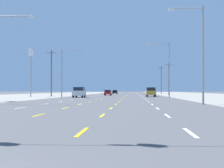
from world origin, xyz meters
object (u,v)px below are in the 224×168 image
at_px(sedan_inner_left_midfar, 115,92).
at_px(streetlight_right_row_1, 167,66).
at_px(suv_far_left_nearest, 79,92).
at_px(streetlight_left_row_1, 65,69).
at_px(suv_far_right_near, 151,92).
at_px(pole_sign_left_row_2, 31,60).
at_px(streetlight_left_row_0, 1,52).
at_px(streetlight_right_row_0, 200,48).
at_px(sedan_inner_left_mid, 108,93).

height_order(sedan_inner_left_midfar, streetlight_right_row_1, streetlight_right_row_1).
bearing_deg(suv_far_left_nearest, streetlight_left_row_1, -172.19).
relative_size(suv_far_right_near, sedan_inner_left_midfar, 1.09).
xyz_separation_m(pole_sign_left_row_2, streetlight_left_row_0, (7.82, -36.48, -2.30)).
height_order(streetlight_right_row_0, streetlight_left_row_1, streetlight_right_row_0).
bearing_deg(sedan_inner_left_midfar, pole_sign_left_row_2, -103.18).
bearing_deg(sedan_inner_left_midfar, streetlight_left_row_1, -95.39).
xyz_separation_m(streetlight_right_row_0, streetlight_right_row_1, (-0.12, 31.54, 0.52)).
distance_m(sedan_inner_left_mid, streetlight_left_row_1, 28.64).
bearing_deg(streetlight_right_row_1, suv_far_right_near, 105.45).
bearing_deg(streetlight_right_row_0, suv_far_left_nearest, 117.60).
distance_m(sedan_inner_left_midfar, streetlight_right_row_1, 66.94).
height_order(sedan_inner_left_mid, streetlight_right_row_0, streetlight_right_row_0).
xyz_separation_m(pole_sign_left_row_2, streetlight_left_row_1, (8.00, -4.95, -2.10)).
height_order(suv_far_right_near, streetlight_right_row_1, streetlight_right_row_1).
bearing_deg(sedan_inner_left_midfar, suv_far_left_nearest, -93.02).
bearing_deg(pole_sign_left_row_2, sedan_inner_left_mid, 57.76).
bearing_deg(suv_far_left_nearest, sedan_inner_left_mid, 82.61).
bearing_deg(streetlight_right_row_1, streetlight_right_row_0, -89.78).
relative_size(streetlight_left_row_1, streetlight_right_row_1, 0.89).
height_order(streetlight_right_row_0, streetlight_right_row_1, streetlight_right_row_1).
relative_size(suv_far_right_near, sedan_inner_left_mid, 1.09).
bearing_deg(sedan_inner_left_mid, streetlight_left_row_1, -102.80).
bearing_deg(streetlight_right_row_0, streetlight_left_row_1, 121.62).
distance_m(pole_sign_left_row_2, streetlight_right_row_1, 27.78).
relative_size(suv_far_right_near, streetlight_right_row_0, 0.51).
distance_m(streetlight_right_row_0, streetlight_right_row_1, 31.54).
relative_size(streetlight_left_row_0, streetlight_right_row_0, 0.94).
relative_size(streetlight_right_row_0, streetlight_left_row_1, 1.04).
relative_size(sedan_inner_left_midfar, streetlight_left_row_0, 0.50).
relative_size(sedan_inner_left_mid, streetlight_left_row_0, 0.50).
bearing_deg(streetlight_right_row_0, pole_sign_left_row_2, 126.92).
relative_size(suv_far_right_near, pole_sign_left_row_2, 0.50).
xyz_separation_m(suv_far_left_nearest, sedan_inner_left_mid, (3.52, 27.18, -0.27)).
bearing_deg(streetlight_right_row_0, sedan_inner_left_mid, 102.56).
bearing_deg(suv_far_right_near, pole_sign_left_row_2, -170.38).
relative_size(pole_sign_left_row_2, streetlight_right_row_0, 1.03).
height_order(suv_far_right_near, streetlight_left_row_1, streetlight_left_row_1).
bearing_deg(suv_far_right_near, streetlight_left_row_0, -112.62).
distance_m(streetlight_left_row_0, streetlight_right_row_0, 19.60).
height_order(suv_far_left_nearest, sedan_inner_left_midfar, suv_far_left_nearest).
xyz_separation_m(streetlight_left_row_0, streetlight_right_row_1, (19.47, 31.54, 0.74)).
bearing_deg(sedan_inner_left_mid, suv_far_right_near, -60.27).
bearing_deg(streetlight_left_row_1, suv_far_left_nearest, 7.81).
height_order(sedan_inner_left_midfar, streetlight_left_row_0, streetlight_left_row_0).
height_order(suv_far_left_nearest, suv_far_right_near, same).
xyz_separation_m(suv_far_left_nearest, streetlight_left_row_1, (-2.74, -0.38, 4.42)).
bearing_deg(sedan_inner_left_midfar, streetlight_right_row_0, -82.22).
distance_m(sedan_inner_left_midfar, streetlight_left_row_1, 65.89).
relative_size(sedan_inner_left_mid, sedan_inner_left_midfar, 1.00).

